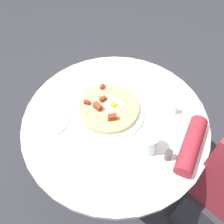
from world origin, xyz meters
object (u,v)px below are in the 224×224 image
object	(u,v)px
knife	(107,178)
water_glass	(149,143)
pizza_plate	(109,110)
bread_plate	(50,120)
dining_table	(115,139)
fork	(116,174)
pepper_shaker	(168,155)
salt_shaker	(174,109)
breakfast_pizza	(109,107)

from	to	relation	value
knife	water_glass	xyz separation A→B (m)	(0.03, 0.20, 0.05)
pizza_plate	bread_plate	bearing A→B (deg)	-122.70
dining_table	pizza_plate	size ratio (longest dim) A/B	2.51
fork	water_glass	distance (m)	0.17
water_glass	bread_plate	bearing A→B (deg)	-153.61
fork	pepper_shaker	world-z (taller)	pepper_shaker
bread_plate	salt_shaker	bearing A→B (deg)	49.64
knife	pepper_shaker	size ratio (longest dim) A/B	3.39
knife	pepper_shaker	bearing A→B (deg)	-100.12
pizza_plate	breakfast_pizza	xyz separation A→B (m)	(0.00, -0.00, 0.02)
dining_table	salt_shaker	size ratio (longest dim) A/B	14.82
fork	knife	distance (m)	0.04
fork	knife	xyz separation A→B (m)	(-0.01, -0.03, 0.00)
knife	pizza_plate	bearing A→B (deg)	-30.24
pizza_plate	knife	world-z (taller)	pizza_plate
breakfast_pizza	fork	size ratio (longest dim) A/B	1.50
dining_table	bread_plate	bearing A→B (deg)	-132.72
fork	salt_shaker	distance (m)	0.39
pizza_plate	bread_plate	size ratio (longest dim) A/B	2.01
salt_shaker	pepper_shaker	bearing A→B (deg)	-59.65
dining_table	fork	bearing A→B (deg)	-45.64
breakfast_pizza	pepper_shaker	world-z (taller)	breakfast_pizza
bread_plate	knife	size ratio (longest dim) A/B	0.91
bread_plate	fork	world-z (taller)	bread_plate
breakfast_pizza	dining_table	bearing A→B (deg)	-10.36
dining_table	salt_shaker	world-z (taller)	salt_shaker
pizza_plate	bread_plate	world-z (taller)	pizza_plate
pizza_plate	water_glass	xyz separation A→B (m)	(0.25, -0.03, 0.05)
salt_shaker	knife	bearing A→B (deg)	-88.87
water_glass	pepper_shaker	xyz separation A→B (m)	(0.08, 0.03, -0.03)
dining_table	knife	size ratio (longest dim) A/B	4.58
bread_plate	knife	distance (m)	0.36
breakfast_pizza	water_glass	bearing A→B (deg)	-6.06
salt_shaker	pepper_shaker	size ratio (longest dim) A/B	1.05
bread_plate	water_glass	xyz separation A→B (m)	(0.39, 0.19, 0.05)
fork	breakfast_pizza	bearing A→B (deg)	-24.28
salt_shaker	pepper_shaker	world-z (taller)	salt_shaker
breakfast_pizza	knife	xyz separation A→B (m)	(0.22, -0.23, -0.02)
bread_plate	water_glass	distance (m)	0.44
bread_plate	salt_shaker	size ratio (longest dim) A/B	2.94
fork	salt_shaker	world-z (taller)	salt_shaker
pizza_plate	salt_shaker	size ratio (longest dim) A/B	5.89
water_glass	pizza_plate	bearing A→B (deg)	173.87
knife	salt_shaker	size ratio (longest dim) A/B	3.23
bread_plate	knife	world-z (taller)	bread_plate
bread_plate	fork	bearing A→B (deg)	4.25
pizza_plate	pepper_shaker	bearing A→B (deg)	-0.25
pizza_plate	fork	world-z (taller)	pizza_plate
fork	pepper_shaker	distance (m)	0.22
breakfast_pizza	knife	bearing A→B (deg)	-45.66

